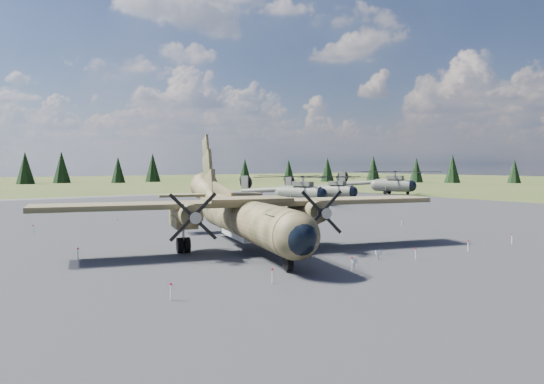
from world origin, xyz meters
TOP-DOWN VIEW (x-y plane):
  - ground at (0.00, 0.00)m, footprint 500.00×500.00m
  - apron at (0.00, 10.00)m, footprint 120.00×120.00m
  - transport_plane at (-4.73, -2.33)m, footprint 29.92×26.70m
  - helicopter_near at (26.44, 29.06)m, footprint 23.82×23.82m
  - helicopter_mid at (37.91, 33.27)m, footprint 21.53×21.64m
  - helicopter_far at (60.19, 39.43)m, footprint 26.01×26.01m
  - info_placard_left at (-3.32, -13.05)m, footprint 0.39×0.18m
  - info_placard_right at (0.01, -11.97)m, footprint 0.46×0.28m
  - barrier_fence at (-0.46, -0.08)m, footprint 33.12×29.62m
  - treeline at (6.07, 0.76)m, footprint 324.05×323.34m

SIDE VIEW (x-z plane):
  - ground at x=0.00m, z-range 0.00..0.00m
  - apron at x=0.00m, z-range -0.02..0.02m
  - info_placard_left at x=-3.32m, z-range 0.10..0.71m
  - info_placard_right at x=0.01m, z-range 0.11..0.78m
  - barrier_fence at x=-0.46m, z-range 0.08..0.93m
  - transport_plane at x=-4.73m, z-range -2.12..7.86m
  - helicopter_mid at x=37.91m, z-range 0.89..5.17m
  - helicopter_near at x=26.44m, z-range 0.97..5.60m
  - helicopter_far at x=60.19m, z-range 1.04..6.03m
  - treeline at x=6.07m, z-range -0.71..10.28m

